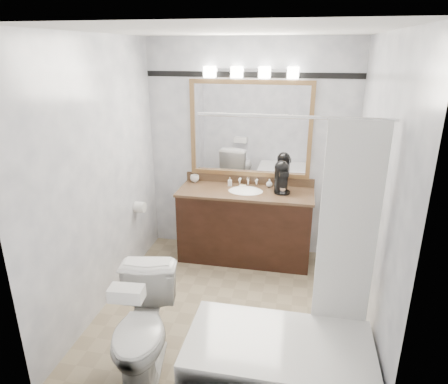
% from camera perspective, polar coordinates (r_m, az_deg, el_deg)
% --- Properties ---
extents(room, '(2.42, 2.62, 2.52)m').
position_cam_1_polar(room, '(3.45, 0.75, 0.84)').
color(room, '#9D8B6A').
rests_on(room, ground).
extents(vanity, '(1.53, 0.58, 0.97)m').
position_cam_1_polar(vanity, '(4.68, 3.02, -4.53)').
color(vanity, black).
rests_on(vanity, ground).
extents(mirror, '(1.40, 0.04, 1.10)m').
position_cam_1_polar(mirror, '(4.61, 3.75, 8.90)').
color(mirror, '#997245').
rests_on(mirror, room).
extents(vanity_light_bar, '(1.02, 0.14, 0.12)m').
position_cam_1_polar(vanity_light_bar, '(4.48, 3.84, 16.75)').
color(vanity_light_bar, silver).
rests_on(vanity_light_bar, room).
extents(accent_stripe, '(2.40, 0.01, 0.06)m').
position_cam_1_polar(accent_stripe, '(4.55, 3.95, 16.37)').
color(accent_stripe, black).
rests_on(accent_stripe, room).
extents(bathtub, '(1.30, 0.75, 1.96)m').
position_cam_1_polar(bathtub, '(3.12, 8.21, -22.61)').
color(bathtub, white).
rests_on(bathtub, ground).
extents(tp_roll, '(0.11, 0.12, 0.12)m').
position_cam_1_polar(tp_roll, '(4.56, -11.92, -2.12)').
color(tp_roll, white).
rests_on(tp_roll, room).
extents(toilet, '(0.58, 0.85, 0.80)m').
position_cam_1_polar(toilet, '(3.21, -11.53, -18.64)').
color(toilet, white).
rests_on(toilet, ground).
extents(tissue_box, '(0.24, 0.14, 0.09)m').
position_cam_1_polar(tissue_box, '(2.80, -13.75, -13.91)').
color(tissue_box, white).
rests_on(tissue_box, toilet).
extents(coffee_maker, '(0.19, 0.23, 0.36)m').
position_cam_1_polar(coffee_maker, '(4.49, 8.22, 2.30)').
color(coffee_maker, black).
rests_on(coffee_maker, vanity).
extents(cup_left, '(0.12, 0.12, 0.08)m').
position_cam_1_polar(cup_left, '(4.83, -4.21, 1.94)').
color(cup_left, white).
rests_on(cup_left, vanity).
extents(soap_bottle_a, '(0.05, 0.05, 0.10)m').
position_cam_1_polar(soap_bottle_a, '(4.68, 0.84, 1.50)').
color(soap_bottle_a, white).
rests_on(soap_bottle_a, vanity).
extents(soap_bottle_b, '(0.10, 0.10, 0.09)m').
position_cam_1_polar(soap_bottle_b, '(4.66, 6.50, 1.27)').
color(soap_bottle_b, white).
rests_on(soap_bottle_b, vanity).
extents(soap_bar, '(0.08, 0.05, 0.02)m').
position_cam_1_polar(soap_bar, '(4.64, 2.66, 0.83)').
color(soap_bar, '#ECE6C2').
rests_on(soap_bar, vanity).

